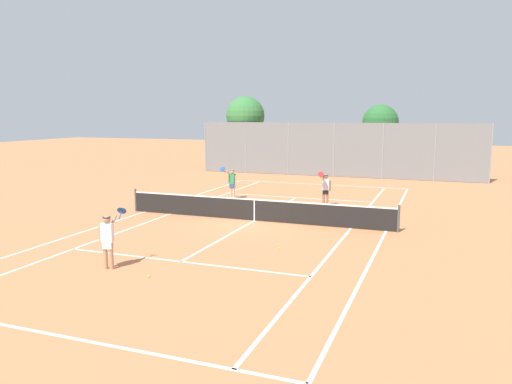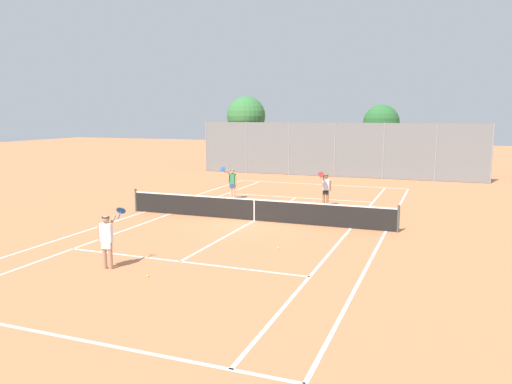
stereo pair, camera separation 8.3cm
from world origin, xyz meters
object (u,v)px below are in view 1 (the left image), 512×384
Objects in this scene: player_far_left at (232,182)px; tree_behind_right at (382,124)px; tree_behind_left at (246,117)px; tennis_net at (254,209)px; loose_tennis_ball_0 at (244,211)px; loose_tennis_ball_1 at (149,276)px; loose_tennis_ball_5 at (345,194)px; loose_tennis_ball_4 at (279,248)px; player_near_side at (108,238)px; player_far_right at (326,188)px; loose_tennis_ball_3 at (349,235)px; loose_tennis_ball_2 at (320,218)px.

tree_behind_right reaches higher than player_far_left.
tree_behind_left is (-4.44, 13.20, 3.39)m from player_far_left.
tennis_net is 2.05m from loose_tennis_ball_0.
loose_tennis_ball_5 is at bearing 81.62° from loose_tennis_ball_1.
player_near_side is at bearing -136.47° from loose_tennis_ball_4.
tree_behind_right reaches higher than loose_tennis_ball_4.
tree_behind_left is at bearing 114.35° from loose_tennis_ball_4.
player_far_right is 12.63m from loose_tennis_ball_1.
tennis_net is at bearing 89.23° from loose_tennis_ball_1.
tree_behind_left is (-9.82, 9.48, 4.28)m from loose_tennis_ball_5.
player_far_right reaches higher than loose_tennis_ball_0.
tree_behind_left reaches higher than tennis_net.
loose_tennis_ball_3 is at bearing -58.40° from tree_behind_left.
loose_tennis_ball_1 is at bearing -84.04° from loose_tennis_ball_0.
player_far_left is 1.00× the size of player_far_right.
tennis_net is at bearing -105.39° from loose_tennis_ball_5.
loose_tennis_ball_0 is at bearing -139.78° from player_far_right.
player_far_left is 3.73m from loose_tennis_ball_0.
tree_behind_right is (0.83, 15.09, 2.85)m from player_far_right.
loose_tennis_ball_5 is (2.43, 16.47, 0.00)m from loose_tennis_ball_1.
loose_tennis_ball_1 is 27.32m from tree_behind_left.
loose_tennis_ball_0 is 3.68m from loose_tennis_ball_2.
loose_tennis_ball_3 is (7.32, -5.92, -0.89)m from player_far_left.
loose_tennis_ball_2 is 5.26m from loose_tennis_ball_4.
player_far_left reaches higher than loose_tennis_ball_2.
tree_behind_right is (2.92, 19.45, 3.27)m from tennis_net.
loose_tennis_ball_4 is at bearing 43.53° from player_near_side.
loose_tennis_ball_2 is 0.01× the size of tree_behind_left.
tree_behind_left reaches higher than loose_tennis_ball_2.
tree_behind_right reaches higher than loose_tennis_ball_0.
loose_tennis_ball_5 is at bearing 91.84° from loose_tennis_ball_2.
player_far_left is 26.88× the size of loose_tennis_ball_4.
player_far_left is at bearing -71.41° from tree_behind_left.
tennis_net is 181.82× the size of loose_tennis_ball_0.
player_near_side is 26.88× the size of loose_tennis_ball_5.
player_near_side is 26.88× the size of loose_tennis_ball_4.
tennis_net is 4.85m from player_far_right.
loose_tennis_ball_3 is 1.00× the size of loose_tennis_ball_5.
loose_tennis_ball_0 is 6.61m from loose_tennis_ball_4.
tennis_net is 181.82× the size of loose_tennis_ball_5.
player_far_right is at bearing 64.38° from tennis_net.
player_near_side is 9.48m from loose_tennis_ball_0.
tree_behind_left is at bearing 121.60° from loose_tennis_ball_3.
loose_tennis_ball_4 is 1.00× the size of loose_tennis_ball_5.
player_near_side is 1.00× the size of player_far_right.
loose_tennis_ball_2 is at bearing -88.16° from loose_tennis_ball_5.
loose_tennis_ball_3 is at bearing 57.39° from loose_tennis_ball_1.
tree_behind_left is at bearing 112.74° from tennis_net.
player_near_side is 0.30× the size of tree_behind_left.
loose_tennis_ball_5 is at bearing 63.10° from loose_tennis_ball_0.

